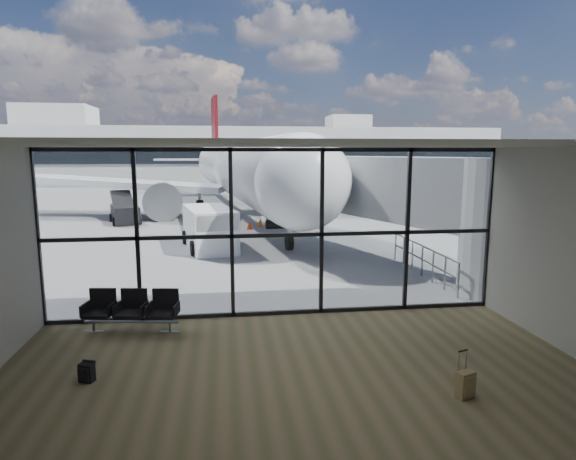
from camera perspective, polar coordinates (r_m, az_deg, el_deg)
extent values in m
plane|color=slate|center=(52.70, -6.11, 4.37)|extent=(220.00, 220.00, 0.00)
cube|color=brown|center=(9.65, 1.51, -17.71)|extent=(12.00, 8.00, 0.01)
cube|color=silver|center=(8.61, 1.64, 10.04)|extent=(12.00, 8.00, 0.02)
cube|color=#B9B9B4|center=(5.16, 8.93, -15.19)|extent=(12.00, 0.02, 4.50)
cube|color=white|center=(12.75, -1.30, -0.39)|extent=(12.00, 0.04, 4.50)
cube|color=black|center=(13.29, -1.26, -9.74)|extent=(12.00, 0.12, 0.10)
cube|color=black|center=(12.76, -1.30, -0.61)|extent=(12.00, 0.12, 0.10)
cube|color=black|center=(12.57, -1.33, 9.50)|extent=(12.00, 0.12, 0.10)
cube|color=black|center=(13.49, -27.53, -0.91)|extent=(0.10, 0.12, 4.50)
cube|color=black|center=(12.87, -17.44, -0.73)|extent=(0.10, 0.12, 4.50)
cube|color=black|center=(12.68, -6.69, -0.51)|extent=(0.10, 0.12, 4.50)
cube|color=black|center=(12.94, 3.99, -0.28)|extent=(0.10, 0.12, 4.50)
cube|color=black|center=(13.62, 13.93, -0.05)|extent=(0.10, 0.12, 4.50)
cube|color=black|center=(14.67, 22.69, 0.15)|extent=(0.10, 0.12, 4.50)
cylinder|color=gray|center=(16.16, 24.56, 0.27)|extent=(2.80, 2.80, 4.20)
cube|color=gray|center=(21.38, 8.54, 5.40)|extent=(7.45, 14.81, 2.40)
cube|color=gray|center=(27.73, -0.82, 6.34)|extent=(2.60, 2.20, 2.60)
cylinder|color=gray|center=(27.83, -2.45, 2.01)|extent=(0.20, 0.20, 1.80)
cylinder|color=gray|center=(28.01, 0.81, 2.06)|extent=(0.20, 0.20, 1.80)
cylinder|color=black|center=(28.00, -0.81, 0.71)|extent=(1.80, 0.56, 0.56)
cylinder|color=gray|center=(15.50, 19.53, -5.63)|extent=(0.06, 0.06, 1.10)
cylinder|color=gray|center=(16.28, 18.09, -4.86)|extent=(0.06, 0.06, 1.10)
cylinder|color=gray|center=(17.07, 16.79, -4.15)|extent=(0.06, 0.06, 1.10)
cylinder|color=gray|center=(17.87, 15.61, -3.51)|extent=(0.06, 0.06, 1.10)
cylinder|color=gray|center=(18.68, 14.52, -2.92)|extent=(0.06, 0.06, 1.10)
cylinder|color=gray|center=(19.50, 13.53, -2.38)|extent=(0.06, 0.06, 1.10)
cylinder|color=gray|center=(20.32, 12.63, -1.88)|extent=(0.06, 0.06, 1.10)
cylinder|color=gray|center=(17.76, 15.68, -1.84)|extent=(0.06, 5.40, 0.06)
cylinder|color=gray|center=(17.86, 15.61, -3.35)|extent=(0.06, 5.40, 0.06)
cube|color=beige|center=(74.51, -6.64, 8.83)|extent=(80.00, 12.00, 8.00)
cube|color=black|center=(68.41, -6.55, 8.81)|extent=(80.00, 0.20, 2.40)
cube|color=beige|center=(78.32, -25.76, 12.04)|extent=(10.00, 8.00, 3.00)
cube|color=beige|center=(77.12, 7.12, 12.55)|extent=(6.00, 6.00, 2.00)
cylinder|color=#382619|center=(90.26, -28.32, 6.40)|extent=(0.50, 0.50, 3.42)
sphere|color=black|center=(90.23, -28.52, 9.05)|extent=(6.27, 6.27, 6.27)
cylinder|color=#382619|center=(88.35, -24.64, 6.39)|extent=(0.50, 0.50, 2.70)
sphere|color=black|center=(88.30, -24.78, 8.53)|extent=(4.95, 4.95, 4.95)
cylinder|color=#382619|center=(86.79, -20.83, 6.71)|extent=(0.50, 0.50, 3.06)
sphere|color=black|center=(86.75, -20.98, 9.17)|extent=(5.61, 5.61, 5.61)
cylinder|color=#382619|center=(85.63, -16.90, 7.00)|extent=(0.50, 0.50, 3.42)
sphere|color=black|center=(85.60, -17.03, 9.80)|extent=(6.27, 6.27, 6.27)
cube|color=gray|center=(12.61, -18.06, -10.29)|extent=(2.30, 0.43, 0.04)
cube|color=black|center=(12.83, -21.48, -9.22)|extent=(0.74, 0.70, 0.08)
cube|color=black|center=(13.00, -21.06, -7.68)|extent=(0.66, 0.17, 0.58)
cube|color=black|center=(12.55, -18.11, -9.43)|extent=(0.74, 0.70, 0.08)
cube|color=black|center=(12.73, -17.74, -7.85)|extent=(0.66, 0.17, 0.58)
cube|color=black|center=(12.32, -14.59, -9.62)|extent=(0.74, 0.70, 0.08)
cube|color=black|center=(12.50, -14.28, -8.01)|extent=(0.66, 0.17, 0.58)
cylinder|color=gray|center=(12.99, -22.05, -10.56)|extent=(0.06, 0.06, 0.26)
cylinder|color=gray|center=(12.38, -13.81, -11.11)|extent=(0.06, 0.06, 0.26)
cube|color=black|center=(10.37, -22.74, -15.35)|extent=(0.32, 0.26, 0.38)
cube|color=black|center=(10.30, -23.08, -15.55)|extent=(0.23, 0.13, 0.26)
cylinder|color=black|center=(10.36, -22.52, -14.23)|extent=(0.26, 0.15, 0.07)
cube|color=#8F7C50|center=(9.60, 20.26, -16.79)|extent=(0.37, 0.29, 0.48)
cube|color=#8F7C50|center=(9.54, 20.75, -17.00)|extent=(0.26, 0.12, 0.36)
cylinder|color=gray|center=(9.42, 19.61, -14.52)|extent=(0.02, 0.02, 0.40)
cylinder|color=gray|center=(9.55, 20.36, -14.25)|extent=(0.02, 0.02, 0.40)
cube|color=black|center=(9.41, 20.06, -13.29)|extent=(0.21, 0.10, 0.02)
cylinder|color=black|center=(9.69, 19.40, -17.99)|extent=(0.04, 0.06, 0.05)
cylinder|color=black|center=(9.81, 20.15, -17.69)|extent=(0.04, 0.06, 0.05)
cylinder|color=white|center=(34.95, -5.53, 7.22)|extent=(7.57, 32.26, 3.95)
sphere|color=white|center=(19.30, 1.71, 5.70)|extent=(3.95, 3.95, 3.95)
cone|color=white|center=(53.48, -8.59, 8.17)|extent=(4.65, 6.81, 3.95)
cube|color=black|center=(19.89, 1.21, 7.35)|extent=(2.48, 1.54, 0.53)
cube|color=white|center=(35.87, -20.32, 5.29)|extent=(16.41, 6.74, 1.26)
cylinder|color=black|center=(33.62, -14.61, 3.52)|extent=(2.64, 3.86, 2.24)
cube|color=white|center=(52.72, -12.27, 8.16)|extent=(6.03, 2.47, 0.19)
cube|color=white|center=(38.44, 7.81, 6.00)|extent=(16.07, 9.95, 1.26)
cylinder|color=black|center=(35.31, 3.74, 4.05)|extent=(2.64, 3.86, 2.24)
cube|color=white|center=(53.40, -4.85, 8.35)|extent=(6.18, 3.69, 0.19)
cube|color=#540C0F|center=(53.54, -8.69, 11.94)|extent=(0.78, 4.07, 6.40)
cylinder|color=gray|center=(21.63, 0.14, -0.46)|extent=(0.21, 0.21, 1.49)
cylinder|color=black|center=(21.69, 0.14, -1.44)|extent=(0.35, 0.77, 0.75)
cylinder|color=black|center=(35.36, -10.39, 2.71)|extent=(0.59, 1.07, 1.02)
cylinder|color=black|center=(36.24, -0.91, 3.01)|extent=(0.59, 1.07, 1.02)
cube|color=white|center=(22.36, -9.30, 0.23)|extent=(2.69, 4.60, 1.88)
cube|color=black|center=(20.73, -8.59, 0.99)|extent=(1.97, 1.45, 0.66)
cylinder|color=black|center=(20.96, -11.14, -2.11)|extent=(0.36, 0.69, 0.66)
cylinder|color=black|center=(21.28, -6.12, -1.82)|extent=(0.36, 0.69, 0.66)
cylinder|color=black|center=(23.71, -12.07, -0.84)|extent=(0.36, 0.69, 0.66)
cylinder|color=black|center=(24.00, -7.62, -0.60)|extent=(0.36, 0.69, 0.66)
cube|color=black|center=(31.70, -18.75, 1.81)|extent=(2.32, 3.43, 1.05)
cube|color=black|center=(32.86, -19.05, 3.42)|extent=(1.96, 2.86, 1.08)
cylinder|color=black|center=(30.64, -19.87, 0.92)|extent=(0.35, 0.56, 0.52)
cylinder|color=black|center=(30.79, -17.16, 1.10)|extent=(0.35, 0.56, 0.52)
cylinder|color=black|center=(32.71, -20.19, 1.40)|extent=(0.35, 0.56, 0.52)
cylinder|color=black|center=(32.85, -17.65, 1.56)|extent=(0.35, 0.56, 0.52)
cylinder|color=black|center=(28.04, -30.98, -0.64)|extent=(0.29, 0.49, 0.46)
cube|color=orange|center=(28.79, -3.27, 0.46)|extent=(0.36, 0.36, 0.03)
cone|color=orange|center=(28.75, -3.27, 0.94)|extent=(0.34, 0.34, 0.52)
cube|color=#FF3F0D|center=(27.79, -4.59, 0.13)|extent=(0.36, 0.36, 0.03)
cone|color=#FF3F0D|center=(27.75, -4.60, 0.63)|extent=(0.35, 0.35, 0.52)
cube|color=#FE550D|center=(30.34, 3.09, 0.91)|extent=(0.42, 0.42, 0.03)
cone|color=#FE550D|center=(30.30, 3.09, 1.44)|extent=(0.40, 0.40, 0.59)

